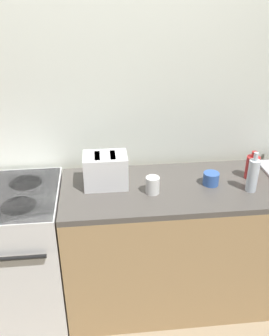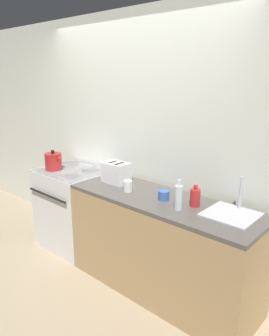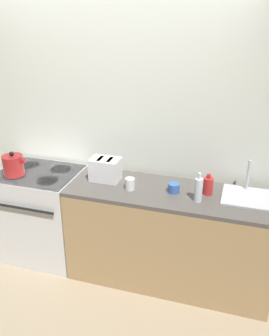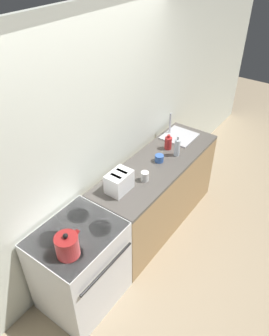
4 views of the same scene
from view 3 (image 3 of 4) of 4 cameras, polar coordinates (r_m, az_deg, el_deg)
ground_plane at (r=3.68m, az=-6.33°, el=-17.17°), size 12.00×12.00×0.00m
wall_back at (r=3.58m, az=-2.98°, el=5.92°), size 8.00×0.05×2.60m
stove at (r=3.89m, az=-13.81°, el=-6.68°), size 0.77×0.67×0.92m
counter_block at (r=3.46m, az=5.33°, el=-10.38°), size 1.81×0.60×0.92m
kettle at (r=3.66m, az=-17.98°, el=0.42°), size 0.24×0.19×0.23m
toaster at (r=3.39m, az=-4.47°, el=-0.19°), size 0.26×0.18×0.21m
sink_tray at (r=3.25m, az=16.60°, el=-4.03°), size 0.39×0.37×0.28m
bottle_red at (r=3.20m, az=11.16°, el=-2.65°), size 0.08×0.08×0.18m
bottle_clear at (r=3.06m, az=9.72°, el=-3.25°), size 0.06×0.06×0.25m
cup_blue at (r=3.20m, az=6.01°, el=-3.04°), size 0.10×0.10×0.08m
cup_white at (r=3.23m, az=-0.70°, el=-2.44°), size 0.08×0.08×0.10m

